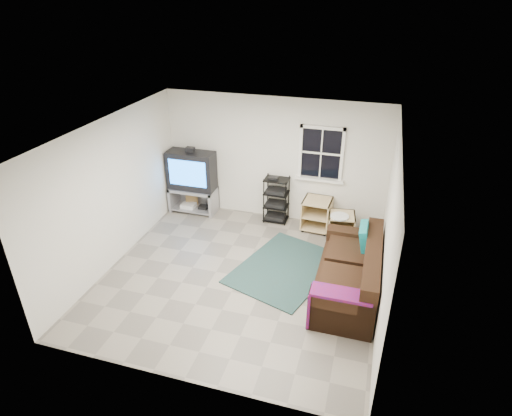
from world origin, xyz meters
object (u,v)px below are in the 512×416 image
(av_rack, at_px, (276,202))
(sofa, at_px, (350,275))
(tv_unit, at_px, (192,177))
(side_table_left, at_px, (317,213))
(side_table_right, at_px, (341,224))

(av_rack, xyz_separation_m, sofa, (1.74, -2.01, -0.09))
(tv_unit, relative_size, av_rack, 1.49)
(av_rack, relative_size, sofa, 0.47)
(sofa, bearing_deg, side_table_left, 113.64)
(side_table_left, bearing_deg, tv_unit, -179.55)
(tv_unit, relative_size, sofa, 0.70)
(tv_unit, distance_m, sofa, 4.11)
(av_rack, distance_m, side_table_left, 0.88)
(tv_unit, distance_m, side_table_right, 3.30)
(tv_unit, height_order, side_table_right, tv_unit)
(av_rack, relative_size, side_table_right, 1.74)
(side_table_right, bearing_deg, sofa, -78.52)
(side_table_left, relative_size, sofa, 0.31)
(side_table_right, height_order, sofa, sofa)
(side_table_right, distance_m, sofa, 1.69)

